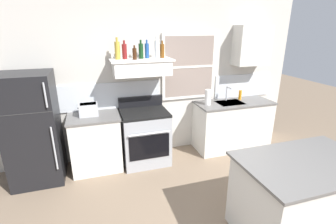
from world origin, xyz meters
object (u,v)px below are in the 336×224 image
bottle_red_label_wine (124,51)px  bottle_amber_wine (162,51)px  refrigerator (33,129)px  dish_soap_bottle (240,95)px  bottle_brown_stout (135,54)px  bottle_champagne_gold_foil (117,50)px  kitchen_island (301,198)px  stove_range (145,136)px  toaster (89,109)px  bottle_dark_green_wine (141,51)px  bottle_blue_liqueur (147,50)px  bottle_clear_tall (157,49)px  paper_towel_roll (208,97)px

bottle_red_label_wine → bottle_amber_wine: size_ratio=1.04×
refrigerator → dish_soap_bottle: refrigerator is taller
refrigerator → bottle_brown_stout: (1.54, 0.06, 1.02)m
bottle_red_label_wine → bottle_brown_stout: size_ratio=1.31×
bottle_champagne_gold_foil → kitchen_island: 3.09m
stove_range → kitchen_island: 2.42m
toaster → bottle_red_label_wine: size_ratio=1.06×
bottle_amber_wine → bottle_dark_green_wine: bearing=179.4°
dish_soap_bottle → bottle_dark_green_wine: bearing=-179.8°
bottle_amber_wine → bottle_blue_liqueur: bearing=173.2°
bottle_blue_liqueur → bottle_dark_green_wine: bearing=-166.0°
bottle_red_label_wine → bottle_clear_tall: size_ratio=0.82×
refrigerator → toaster: bearing=7.2°
bottle_amber_wine → paper_towel_roll: bearing=-6.3°
toaster → stove_range: bearing=-5.1°
toaster → bottle_champagne_gold_foil: 1.01m
stove_range → bottle_amber_wine: (0.35, 0.13, 1.39)m
refrigerator → dish_soap_bottle: 3.54m
bottle_brown_stout → toaster: bearing=177.1°
bottle_amber_wine → dish_soap_bottle: (1.53, 0.01, -0.86)m
refrigerator → bottle_red_label_wine: bearing=7.2°
bottle_brown_stout → bottle_amber_wine: size_ratio=0.79×
stove_range → bottle_red_label_wine: bearing=147.6°
bottle_champagne_gold_foil → dish_soap_bottle: bearing=-0.3°
refrigerator → bottle_dark_green_wine: bottle_dark_green_wine is taller
toaster → bottle_dark_green_wine: 1.22m
bottle_clear_tall → bottle_blue_liqueur: bearing=140.6°
stove_range → bottle_blue_liqueur: size_ratio=3.83×
refrigerator → bottle_champagne_gold_foil: (1.30, 0.17, 1.07)m
refrigerator → paper_towel_roll: size_ratio=6.05×
stove_range → bottle_champagne_gold_foil: bearing=157.2°
bottle_red_label_wine → kitchen_island: (1.52, -2.21, -1.41)m
stove_range → bottle_clear_tall: bearing=11.5°
bottle_red_label_wine → paper_towel_roll: bearing=-4.8°
stove_range → bottle_blue_liqueur: 1.41m
stove_range → bottle_red_label_wine: 1.43m
bottle_champagne_gold_foil → dish_soap_bottle: (2.23, -0.01, -0.88)m
toaster → paper_towel_roll: paper_towel_roll is taller
toaster → bottle_clear_tall: bottle_clear_tall is taller
stove_range → bottle_champagne_gold_foil: bottle_champagne_gold_foil is taller
paper_towel_roll → kitchen_island: 2.18m
toaster → bottle_dark_green_wine: bottle_dark_green_wine is taller
bottle_dark_green_wine → kitchen_island: 2.89m
stove_range → dish_soap_bottle: size_ratio=6.06×
bottle_champagne_gold_foil → bottle_amber_wine: bottle_champagne_gold_foil is taller
bottle_red_label_wine → bottle_clear_tall: bearing=-12.4°
bottle_brown_stout → paper_towel_roll: size_ratio=0.79×
bottle_dark_green_wine → bottle_blue_liqueur: (0.10, 0.03, -0.00)m
bottle_clear_tall → dish_soap_bottle: 1.87m
bottle_amber_wine → stove_range: bearing=-160.1°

